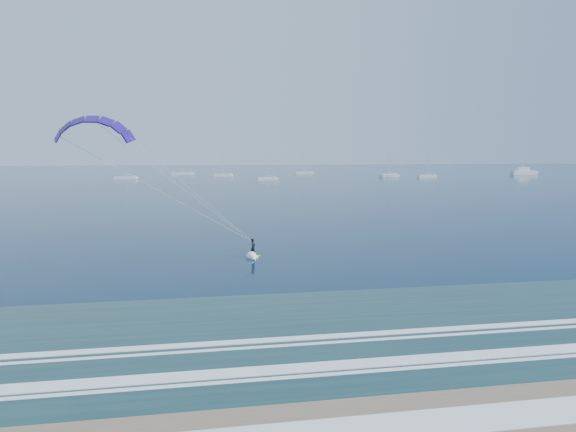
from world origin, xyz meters
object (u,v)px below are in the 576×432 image
at_px(motor_yacht, 524,172).
at_px(sailboat_6, 427,176).
at_px(sailboat_4, 304,173).
at_px(sailboat_5, 388,175).
at_px(sailboat_1, 125,178).
at_px(sailboat_7, 223,175).
at_px(sailboat_2, 183,174).
at_px(sailboat_3, 267,179).
at_px(kitesurfer_rig, 176,183).
at_px(sailboat_8, 390,176).

bearing_deg(motor_yacht, sailboat_6, -160.76).
distance_m(sailboat_4, sailboat_5, 47.57).
relative_size(sailboat_1, sailboat_7, 0.96).
xyz_separation_m(motor_yacht, sailboat_5, (-73.61, -8.85, -0.76)).
xyz_separation_m(motor_yacht, sailboat_4, (-105.29, 26.63, -0.75)).
relative_size(sailboat_2, sailboat_3, 1.28).
height_order(motor_yacht, sailboat_6, sailboat_6).
bearing_deg(sailboat_5, sailboat_7, 169.35).
relative_size(kitesurfer_rig, sailboat_1, 1.67).
relative_size(kitesurfer_rig, sailboat_2, 1.46).
bearing_deg(motor_yacht, sailboat_1, -175.74).
bearing_deg(sailboat_1, motor_yacht, 4.26).
relative_size(sailboat_5, sailboat_8, 0.96).
xyz_separation_m(kitesurfer_rig, sailboat_5, (86.79, 171.69, -6.99)).
height_order(motor_yacht, sailboat_3, sailboat_3).
distance_m(sailboat_2, sailboat_7, 26.92).
relative_size(kitesurfer_rig, sailboat_6, 1.81).
distance_m(sailboat_3, sailboat_6, 72.03).
distance_m(motor_yacht, sailboat_5, 74.15).
relative_size(sailboat_2, sailboat_4, 1.12).
bearing_deg(sailboat_7, sailboat_1, -154.69).
distance_m(kitesurfer_rig, sailboat_5, 192.51).
bearing_deg(motor_yacht, sailboat_8, -169.05).
distance_m(kitesurfer_rig, sailboat_1, 168.89).
bearing_deg(sailboat_6, sailboat_2, 156.50).
bearing_deg(motor_yacht, kitesurfer_rig, -131.62).
distance_m(sailboat_2, sailboat_4, 60.54).
relative_size(kitesurfer_rig, sailboat_8, 1.74).
bearing_deg(sailboat_4, motor_yacht, -14.19).
distance_m(motor_yacht, sailboat_1, 187.88).
xyz_separation_m(sailboat_1, sailboat_5, (113.75, 5.11, -0.01)).
height_order(sailboat_2, sailboat_5, sailboat_2).
relative_size(motor_yacht, sailboat_2, 0.97).
xyz_separation_m(sailboat_2, sailboat_8, (90.87, -39.00, -0.01)).
relative_size(sailboat_3, sailboat_8, 0.93).
bearing_deg(sailboat_5, sailboat_6, -43.73).
bearing_deg(kitesurfer_rig, sailboat_2, 91.51).
bearing_deg(kitesurfer_rig, sailboat_6, 57.97).
bearing_deg(sailboat_2, kitesurfer_rig, -88.49).
relative_size(sailboat_6, sailboat_7, 0.89).
bearing_deg(sailboat_7, sailboat_5, -10.65).
relative_size(sailboat_2, sailboat_5, 1.24).
bearing_deg(sailboat_6, sailboat_4, 132.99).
bearing_deg(sailboat_4, kitesurfer_rig, -104.90).
relative_size(motor_yacht, sailboat_5, 1.20).
relative_size(sailboat_5, sailboat_6, 1.00).
xyz_separation_m(sailboat_3, sailboat_5, (58.33, 23.08, 0.00)).
xyz_separation_m(sailboat_3, sailboat_6, (71.23, 10.74, 0.00)).
xyz_separation_m(sailboat_5, sailboat_8, (-1.32, -5.64, 0.01)).
xyz_separation_m(kitesurfer_rig, sailboat_4, (55.11, 207.17, -6.99)).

